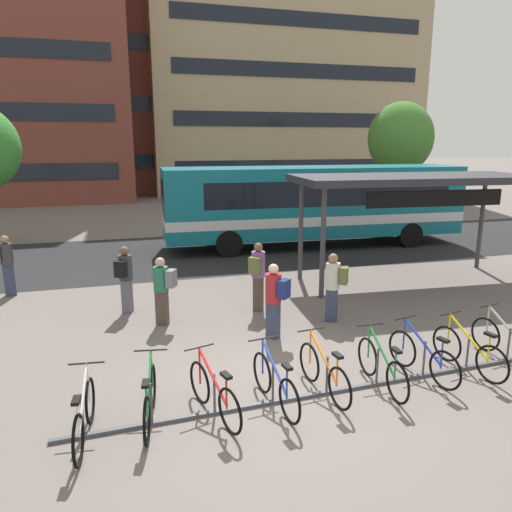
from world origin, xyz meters
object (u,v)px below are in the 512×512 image
object	(u,v)px
parked_bicycle_yellow_7	(469,352)
commuter_navy_pack_3	(275,296)
commuter_grey_pack_4	(6,261)
parked_bicycle_blue_3	(275,384)
commuter_olive_pack_2	(258,272)
commuter_grey_pack_0	(163,286)
transit_shelter	(415,182)
parked_bicycle_white_0	(84,417)
parked_bicycle_red_2	(214,394)
city_bus	(313,203)
parked_bicycle_orange_4	(324,373)
street_tree_1	(401,138)
parked_bicycle_blue_6	(423,357)
commuter_olive_pack_1	(334,283)
parked_bicycle_green_1	(150,400)
parked_bicycle_silver_8	(507,342)
commuter_black_pack_5	(125,275)
parked_bicycle_green_5	(382,367)

from	to	relation	value
parked_bicycle_yellow_7	commuter_navy_pack_3	xyz separation A→B (m)	(-2.98, 2.48, 0.57)
commuter_grey_pack_4	commuter_navy_pack_3	bearing A→B (deg)	-58.36
parked_bicycle_blue_3	commuter_olive_pack_2	size ratio (longest dim) A/B	0.98
commuter_olive_pack_2	commuter_navy_pack_3	distance (m)	1.79
commuter_grey_pack_0	transit_shelter	bearing A→B (deg)	-138.78
parked_bicycle_yellow_7	commuter_grey_pack_4	xyz separation A→B (m)	(-9.15, 7.33, 0.60)
parked_bicycle_white_0	commuter_olive_pack_2	distance (m)	6.07
parked_bicycle_white_0	parked_bicycle_red_2	bearing A→B (deg)	-80.36
parked_bicycle_yellow_7	parked_bicycle_blue_3	bearing A→B (deg)	82.30
city_bus	parked_bicycle_white_0	world-z (taller)	city_bus
transit_shelter	commuter_grey_pack_4	xyz separation A→B (m)	(-11.47, 1.81, -2.03)
parked_bicycle_red_2	parked_bicycle_yellow_7	bearing A→B (deg)	-103.49
parked_bicycle_orange_4	commuter_olive_pack_2	world-z (taller)	commuter_olive_pack_2
commuter_grey_pack_4	street_tree_1	xyz separation A→B (m)	(18.92, 10.95, 3.36)
commuter_olive_pack_2	street_tree_1	distance (m)	19.14
commuter_grey_pack_0	parked_bicycle_white_0	bearing A→B (deg)	99.95
commuter_navy_pack_3	parked_bicycle_blue_6	bearing A→B (deg)	178.26
parked_bicycle_white_0	parked_bicycle_orange_4	size ratio (longest dim) A/B	1.00
commuter_grey_pack_0	commuter_navy_pack_3	size ratio (longest dim) A/B	0.97
city_bus	commuter_grey_pack_0	distance (m)	9.89
parked_bicycle_blue_3	street_tree_1	xyz separation A→B (m)	(13.61, 18.46, 3.96)
parked_bicycle_white_0	commuter_olive_pack_2	xyz separation A→B (m)	(3.90, 4.60, 0.63)
street_tree_1	commuter_olive_pack_1	bearing A→B (deg)	-126.09
parked_bicycle_green_1	parked_bicycle_silver_8	size ratio (longest dim) A/B	1.00
commuter_olive_pack_1	commuter_black_pack_5	distance (m)	5.10
parked_bicycle_blue_3	transit_shelter	size ratio (longest dim) A/B	0.24
parked_bicycle_red_2	parked_bicycle_blue_3	xyz separation A→B (m)	(1.01, 0.04, 0.00)
commuter_black_pack_5	commuter_olive_pack_2	bearing A→B (deg)	-78.04
transit_shelter	city_bus	bearing A→B (deg)	102.65
parked_bicycle_green_5	commuter_black_pack_5	size ratio (longest dim) A/B	1.02
parked_bicycle_green_5	parked_bicycle_blue_6	xyz separation A→B (m)	(0.92, 0.15, 0.00)
commuter_olive_pack_2	street_tree_1	size ratio (longest dim) A/B	0.27
parked_bicycle_green_5	commuter_olive_pack_2	size ratio (longest dim) A/B	0.98
city_bus	parked_bicycle_red_2	xyz separation A→B (m)	(-6.31, -11.40, -1.39)
parked_bicycle_red_2	parked_bicycle_silver_8	xyz separation A→B (m)	(5.89, 0.39, 0.00)
parked_bicycle_orange_4	commuter_olive_pack_1	bearing A→B (deg)	-33.50
parked_bicycle_green_1	street_tree_1	distance (m)	24.44
commuter_grey_pack_0	commuter_grey_pack_4	world-z (taller)	commuter_grey_pack_4
parked_bicycle_green_5	transit_shelter	world-z (taller)	transit_shelter
commuter_olive_pack_2	commuter_black_pack_5	world-z (taller)	commuter_olive_pack_2
parked_bicycle_green_5	commuter_olive_pack_2	bearing A→B (deg)	13.05
parked_bicycle_green_5	commuter_black_pack_5	distance (m)	6.64
parked_bicycle_blue_6	commuter_olive_pack_2	bearing A→B (deg)	12.34
parked_bicycle_orange_4	transit_shelter	world-z (taller)	transit_shelter
parked_bicycle_blue_3	street_tree_1	bearing A→B (deg)	-43.84
city_bus	parked_bicycle_blue_6	xyz separation A→B (m)	(-2.42, -11.15, -1.39)
commuter_olive_pack_1	parked_bicycle_green_1	bearing A→B (deg)	68.76
commuter_olive_pack_1	commuter_olive_pack_2	size ratio (longest dim) A/B	0.95
commuter_olive_pack_2	commuter_navy_pack_3	bearing A→B (deg)	-148.71
parked_bicycle_white_0	parked_bicycle_silver_8	xyz separation A→B (m)	(7.79, 0.52, 0.00)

